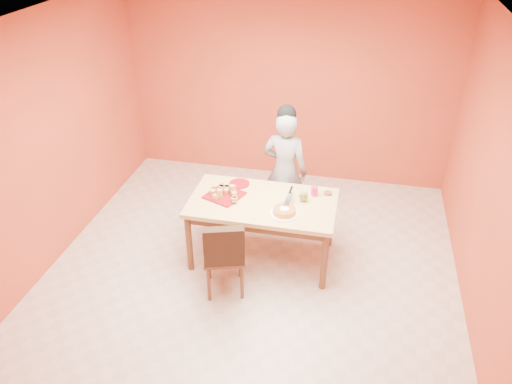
% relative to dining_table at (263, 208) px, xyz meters
% --- Properties ---
extents(floor, '(5.00, 5.00, 0.00)m').
position_rel_dining_table_xyz_m(floor, '(-0.06, -0.46, -0.67)').
color(floor, beige).
rests_on(floor, ground).
extents(ceiling, '(5.00, 5.00, 0.00)m').
position_rel_dining_table_xyz_m(ceiling, '(-0.06, -0.46, 2.03)').
color(ceiling, white).
rests_on(ceiling, wall_back).
extents(wall_back, '(4.50, 0.00, 4.50)m').
position_rel_dining_table_xyz_m(wall_back, '(-0.06, 2.04, 0.68)').
color(wall_back, '#C6472D').
rests_on(wall_back, floor).
extents(wall_left, '(0.00, 5.00, 5.00)m').
position_rel_dining_table_xyz_m(wall_left, '(-2.31, -0.46, 0.68)').
color(wall_left, '#C6472D').
rests_on(wall_left, floor).
extents(wall_right, '(0.00, 5.00, 5.00)m').
position_rel_dining_table_xyz_m(wall_right, '(2.19, -0.46, 0.68)').
color(wall_right, '#C6472D').
rests_on(wall_right, floor).
extents(dining_table, '(1.60, 0.90, 0.76)m').
position_rel_dining_table_xyz_m(dining_table, '(0.00, 0.00, 0.00)').
color(dining_table, '#D8B971').
rests_on(dining_table, floor).
extents(dining_chair, '(0.54, 0.60, 0.92)m').
position_rel_dining_table_xyz_m(dining_chair, '(-0.27, -0.64, -0.19)').
color(dining_chair, brown).
rests_on(dining_chair, floor).
extents(pastry_pile, '(0.33, 0.33, 0.11)m').
position_rel_dining_table_xyz_m(pastry_pile, '(-0.44, 0.01, 0.17)').
color(pastry_pile, tan).
rests_on(pastry_pile, pastry_platter).
extents(person, '(0.61, 0.45, 1.53)m').
position_rel_dining_table_xyz_m(person, '(0.13, 0.71, 0.10)').
color(person, gray).
rests_on(person, floor).
extents(pastry_platter, '(0.47, 0.47, 0.02)m').
position_rel_dining_table_xyz_m(pastry_platter, '(-0.44, 0.01, 0.10)').
color(pastry_platter, maroon).
rests_on(pastry_platter, dining_table).
extents(red_dinner_plate, '(0.26, 0.26, 0.01)m').
position_rel_dining_table_xyz_m(red_dinner_plate, '(-0.34, 0.30, 0.10)').
color(red_dinner_plate, maroon).
rests_on(red_dinner_plate, dining_table).
extents(white_cake_plate, '(0.40, 0.40, 0.01)m').
position_rel_dining_table_xyz_m(white_cake_plate, '(0.27, -0.20, 0.10)').
color(white_cake_plate, white).
rests_on(white_cake_plate, dining_table).
extents(sponge_cake, '(0.27, 0.27, 0.05)m').
position_rel_dining_table_xyz_m(sponge_cake, '(0.27, -0.20, 0.13)').
color(sponge_cake, gold).
rests_on(sponge_cake, white_cake_plate).
extents(cake_server, '(0.07, 0.29, 0.01)m').
position_rel_dining_table_xyz_m(cake_server, '(0.28, -0.02, 0.17)').
color(cake_server, silver).
rests_on(cake_server, sponge_cake).
extents(egg_ornament, '(0.11, 0.09, 0.13)m').
position_rel_dining_table_xyz_m(egg_ornament, '(0.43, 0.09, 0.16)').
color(egg_ornament, olive).
rests_on(egg_ornament, dining_table).
extents(magenta_glass, '(0.09, 0.09, 0.11)m').
position_rel_dining_table_xyz_m(magenta_glass, '(0.53, 0.25, 0.15)').
color(magenta_glass, '#BA1B6E').
rests_on(magenta_glass, dining_table).
extents(checker_tin, '(0.11, 0.11, 0.03)m').
position_rel_dining_table_xyz_m(checker_tin, '(0.68, 0.30, 0.11)').
color(checker_tin, '#371D0F').
rests_on(checker_tin, dining_table).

